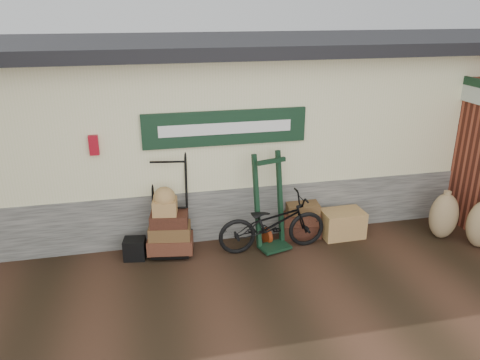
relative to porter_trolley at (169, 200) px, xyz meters
name	(u,v)px	position (x,y,z in m)	size (l,w,h in m)	color
ground	(258,266)	(1.24, -0.85, -0.86)	(80.00, 80.00, 0.00)	black
station_building	(223,122)	(1.24, 1.89, 0.76)	(14.40, 4.10, 3.20)	#4C4C47
porter_trolley	(169,200)	(0.00, 0.00, 0.00)	(0.86, 0.64, 1.71)	black
green_barrow	(270,202)	(1.58, -0.26, -0.07)	(0.57, 0.48, 1.58)	black
suitcase_stack	(300,219)	(2.21, 0.00, -0.55)	(0.68, 0.43, 0.60)	#331910
wicker_hamper	(342,224)	(2.90, -0.19, -0.62)	(0.71, 0.46, 0.46)	#9B673E
black_trunk	(135,249)	(-0.59, -0.19, -0.69)	(0.33, 0.28, 0.33)	black
bicycle	(272,220)	(1.59, -0.37, -0.34)	(1.77, 0.62, 1.03)	black
burlap_sack_left	(444,216)	(4.55, -0.62, -0.45)	(0.50, 0.42, 0.80)	olive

